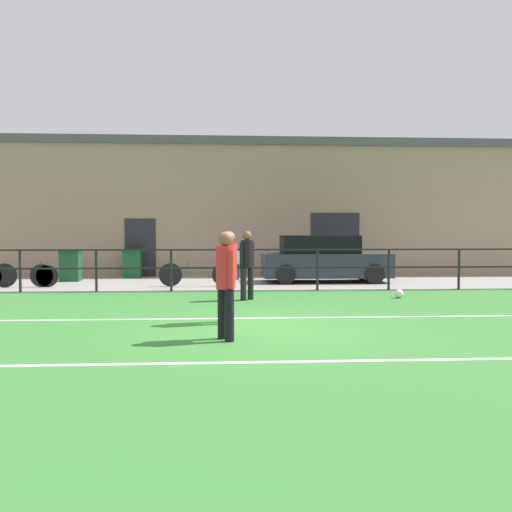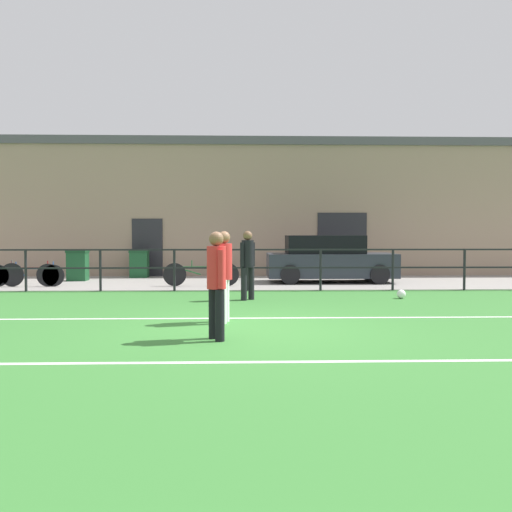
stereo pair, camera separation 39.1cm
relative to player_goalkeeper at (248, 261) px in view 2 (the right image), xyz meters
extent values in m
cube|color=#387A33|center=(0.04, -3.94, -0.95)|extent=(60.00, 44.00, 0.04)
cube|color=white|center=(0.04, -2.78, -0.93)|extent=(36.00, 0.11, 0.00)
cube|color=white|center=(0.04, -6.26, -0.93)|extent=(36.00, 0.11, 0.00)
cube|color=gray|center=(0.04, 4.56, -0.92)|extent=(48.00, 5.00, 0.02)
cylinder|color=black|center=(-5.96, 2.06, -0.35)|extent=(0.07, 0.07, 1.15)
cylinder|color=black|center=(-3.96, 2.06, -0.35)|extent=(0.07, 0.07, 1.15)
cylinder|color=black|center=(-1.96, 2.06, -0.35)|extent=(0.07, 0.07, 1.15)
cylinder|color=black|center=(0.04, 2.06, -0.35)|extent=(0.07, 0.07, 1.15)
cylinder|color=black|center=(2.04, 2.06, -0.35)|extent=(0.07, 0.07, 1.15)
cylinder|color=black|center=(4.04, 2.06, -0.35)|extent=(0.07, 0.07, 1.15)
cylinder|color=black|center=(6.04, 2.06, -0.35)|extent=(0.07, 0.07, 1.15)
cube|color=black|center=(0.04, 2.06, 0.20)|extent=(36.00, 0.04, 0.04)
cube|color=black|center=(0.04, 2.06, -0.29)|extent=(36.00, 0.04, 0.04)
cube|color=gray|center=(0.04, 8.26, 1.46)|extent=(28.00, 2.40, 4.78)
cube|color=#232328|center=(-3.52, 7.05, 0.12)|extent=(1.10, 0.04, 2.10)
cube|color=#232328|center=(3.56, 7.05, 0.85)|extent=(1.80, 0.04, 1.10)
cube|color=#4C4C51|center=(0.04, 8.26, 4.00)|extent=(28.00, 2.56, 0.30)
cylinder|color=black|center=(0.09, 0.08, -0.54)|extent=(0.14, 0.14, 0.77)
cylinder|color=black|center=(-0.09, -0.08, -0.54)|extent=(0.14, 0.14, 0.77)
cylinder|color=black|center=(0.00, 0.00, 0.17)|extent=(0.29, 0.29, 0.64)
sphere|color=brown|center=(0.00, 0.00, 0.60)|extent=(0.22, 0.22, 0.22)
cylinder|color=black|center=(0.13, 0.12, 0.15)|extent=(0.10, 0.10, 0.57)
cylinder|color=black|center=(-0.13, -0.12, 0.15)|extent=(0.10, 0.10, 0.57)
cylinder|color=black|center=(-0.59, -4.73, -0.55)|extent=(0.14, 0.14, 0.76)
cylinder|color=black|center=(-0.48, -4.94, -0.55)|extent=(0.14, 0.14, 0.76)
cylinder|color=red|center=(-0.53, -4.83, 0.15)|extent=(0.28, 0.28, 0.63)
sphere|color=brown|center=(-0.53, -4.83, 0.57)|extent=(0.21, 0.21, 0.21)
cylinder|color=red|center=(-0.61, -4.68, 0.13)|extent=(0.10, 0.10, 0.56)
cylinder|color=red|center=(-0.46, -4.99, 0.13)|extent=(0.10, 0.10, 0.56)
cylinder|color=white|center=(-0.44, -3.14, -0.54)|extent=(0.14, 0.14, 0.77)
cylinder|color=white|center=(-0.48, -3.38, -0.54)|extent=(0.14, 0.14, 0.77)
cylinder|color=red|center=(-0.46, -3.26, 0.15)|extent=(0.28, 0.28, 0.63)
sphere|color=brown|center=(-0.46, -3.26, 0.58)|extent=(0.22, 0.22, 0.22)
cylinder|color=red|center=(-0.44, -3.09, 0.14)|extent=(0.10, 0.10, 0.57)
cylinder|color=red|center=(-0.49, -3.43, 0.14)|extent=(0.10, 0.10, 0.57)
sphere|color=white|center=(3.71, 0.17, -0.82)|extent=(0.21, 0.21, 0.21)
cylinder|color=#232D4C|center=(0.07, 5.42, -0.64)|extent=(0.10, 0.10, 0.53)
cylinder|color=#232D4C|center=(-0.08, 5.37, -0.64)|extent=(0.10, 0.10, 0.53)
cylinder|color=white|center=(0.00, 5.40, -0.16)|extent=(0.19, 0.19, 0.44)
sphere|color=brown|center=(0.00, 5.40, 0.13)|extent=(0.15, 0.15, 0.15)
cylinder|color=white|center=(0.11, 5.44, -0.17)|extent=(0.07, 0.07, 0.39)
cylinder|color=white|center=(-0.11, 5.35, -0.17)|extent=(0.07, 0.07, 0.39)
cube|color=#282D38|center=(2.72, 4.45, -0.37)|extent=(4.02, 1.65, 0.75)
cube|color=black|center=(2.51, 4.45, 0.29)|extent=(2.41, 1.39, 0.57)
cylinder|color=black|center=(1.35, 3.66, -0.61)|extent=(0.60, 0.18, 0.60)
cylinder|color=black|center=(4.08, 3.66, -0.61)|extent=(0.60, 0.18, 0.60)
cylinder|color=black|center=(1.35, 5.24, -0.61)|extent=(0.60, 0.18, 0.60)
cylinder|color=black|center=(4.08, 5.24, -0.61)|extent=(0.60, 0.18, 0.60)
cylinder|color=black|center=(-2.10, 3.26, -0.57)|extent=(0.68, 0.04, 0.68)
cylinder|color=black|center=(-0.55, 3.26, -0.57)|extent=(0.68, 0.04, 0.68)
cube|color=#1E6633|center=(-1.32, 3.26, -0.35)|extent=(1.21, 0.04, 0.04)
cube|color=#1E6633|center=(-1.71, 3.26, -0.46)|extent=(0.75, 0.03, 0.24)
cylinder|color=#1E6633|center=(-1.59, 3.26, -0.25)|extent=(0.03, 0.03, 0.20)
cylinder|color=#1E6633|center=(-0.55, 3.26, -0.28)|extent=(0.03, 0.03, 0.28)
cylinder|color=black|center=(-5.79, 3.26, -0.57)|extent=(0.66, 0.04, 0.66)
cube|color=maroon|center=(-6.56, 3.26, -0.36)|extent=(1.21, 0.04, 0.04)
cube|color=maroon|center=(-6.95, 3.26, -0.47)|extent=(0.75, 0.03, 0.24)
cylinder|color=maroon|center=(-6.83, 3.26, -0.26)|extent=(0.03, 0.03, 0.20)
cylinder|color=maroon|center=(-5.79, 3.26, -0.29)|extent=(0.03, 0.03, 0.28)
cylinder|color=black|center=(-5.63, 3.26, -0.59)|extent=(0.64, 0.04, 0.64)
cube|color=#234C99|center=(-6.43, 3.26, -0.38)|extent=(1.24, 0.04, 0.04)
cube|color=#234C99|center=(-6.82, 3.26, -0.48)|extent=(0.78, 0.03, 0.23)
cylinder|color=#234C99|center=(-6.70, 3.26, -0.28)|extent=(0.03, 0.03, 0.20)
cylinder|color=#234C99|center=(-5.63, 3.26, -0.31)|extent=(0.03, 0.03, 0.28)
cylinder|color=black|center=(-6.82, 3.26, -0.56)|extent=(0.69, 0.04, 0.69)
cylinder|color=#4C5156|center=(-6.82, 3.26, -0.27)|extent=(0.03, 0.03, 0.28)
cube|color=#194C28|center=(-3.71, 6.48, -0.47)|extent=(0.61, 0.51, 0.88)
cube|color=#143D20|center=(-3.71, 6.48, 0.01)|extent=(0.65, 0.55, 0.08)
cube|color=#194C28|center=(-5.50, 5.24, -0.45)|extent=(0.61, 0.51, 0.92)
cube|color=#143D20|center=(-5.50, 5.24, 0.05)|extent=(0.65, 0.55, 0.08)
camera|label=1|loc=(-0.59, -12.90, 0.65)|focal=38.58mm
camera|label=2|loc=(-0.20, -12.92, 0.65)|focal=38.58mm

